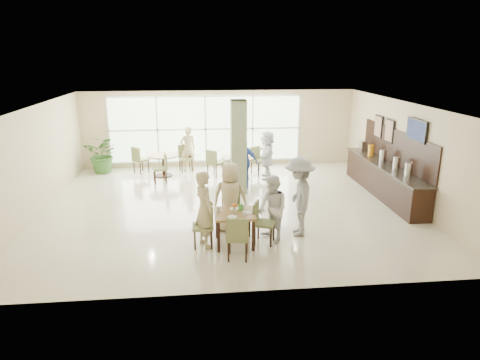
{
  "coord_description": "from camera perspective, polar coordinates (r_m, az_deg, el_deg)",
  "views": [
    {
      "loc": [
        -0.82,
        -11.21,
        4.1
      ],
      "look_at": [
        0.2,
        -1.2,
        1.1
      ],
      "focal_mm": 32.0,
      "sensor_mm": 36.0,
      "label": 1
    }
  ],
  "objects": [
    {
      "name": "teen_far",
      "position": [
        10.06,
        -1.29,
        -2.32
      ],
      "size": [
        0.89,
        0.61,
        1.67
      ],
      "primitive_type": "imported",
      "rotation": [
        0.0,
        0.0,
        2.93
      ],
      "color": "tan",
      "rests_on": "ground"
    },
    {
      "name": "ground",
      "position": [
        11.96,
        -1.54,
        -3.45
      ],
      "size": [
        10.0,
        10.0,
        0.0
      ],
      "primitive_type": "plane",
      "color": "beige",
      "rests_on": "ground"
    },
    {
      "name": "teen_standing",
      "position": [
        9.92,
        7.87,
        -2.21
      ],
      "size": [
        0.82,
        1.27,
        1.86
      ],
      "primitive_type": "imported",
      "rotation": [
        0.0,
        0.0,
        -1.68
      ],
      "color": "#949496",
      "rests_on": "ground"
    },
    {
      "name": "round_table_left",
      "position": [
        14.94,
        -10.2,
        2.67
      ],
      "size": [
        1.1,
        1.1,
        0.75
      ],
      "color": "brown",
      "rests_on": "ground"
    },
    {
      "name": "buffet_counter",
      "position": [
        13.43,
        18.69,
        0.38
      ],
      "size": [
        0.64,
        4.7,
        1.95
      ],
      "color": "black",
      "rests_on": "ground"
    },
    {
      "name": "teen_left",
      "position": [
        9.29,
        -4.76,
        -3.91
      ],
      "size": [
        0.63,
        0.73,
        1.71
      ],
      "primitive_type": "imported",
      "rotation": [
        0.0,
        0.0,
        1.99
      ],
      "color": "tan",
      "rests_on": "ground"
    },
    {
      "name": "chairs_main_table",
      "position": [
        9.48,
        -0.87,
        -5.88
      ],
      "size": [
        1.89,
        2.04,
        0.95
      ],
      "color": "olive",
      "rests_on": "ground"
    },
    {
      "name": "wall_tv",
      "position": [
        12.23,
        22.5,
        6.17
      ],
      "size": [
        0.06,
        1.0,
        0.58
      ],
      "color": "black",
      "rests_on": "ground"
    },
    {
      "name": "round_table_right",
      "position": [
        14.4,
        -0.23,
        2.46
      ],
      "size": [
        1.15,
        1.15,
        0.75
      ],
      "color": "brown",
      "rests_on": "ground"
    },
    {
      "name": "room_shell",
      "position": [
        11.49,
        -1.6,
        4.56
      ],
      "size": [
        10.0,
        10.0,
        10.0
      ],
      "color": "white",
      "rests_on": "ground"
    },
    {
      "name": "chairs_table_left",
      "position": [
        15.03,
        -10.33,
        2.36
      ],
      "size": [
        2.17,
        1.87,
        0.95
      ],
      "color": "olive",
      "rests_on": "ground"
    },
    {
      "name": "column",
      "position": [
        12.76,
        -0.2,
        4.38
      ],
      "size": [
        0.45,
        0.45,
        2.8
      ],
      "primitive_type": "cube",
      "color": "#667350",
      "rests_on": "ground"
    },
    {
      "name": "tabletop_clutter",
      "position": [
        9.35,
        -0.52,
        -3.99
      ],
      "size": [
        0.74,
        0.68,
        0.21
      ],
      "color": "white",
      "rests_on": "main_table"
    },
    {
      "name": "adult_a",
      "position": [
        13.44,
        0.42,
        2.37
      ],
      "size": [
        1.05,
        0.77,
        1.6
      ],
      "primitive_type": "imported",
      "rotation": [
        0.0,
        0.0,
        -0.28
      ],
      "color": "#426BC8",
      "rests_on": "ground"
    },
    {
      "name": "window_bank",
      "position": [
        15.91,
        -4.61,
        6.77
      ],
      "size": [
        7.0,
        0.04,
        7.0
      ],
      "color": "silver",
      "rests_on": "ground"
    },
    {
      "name": "framed_art_b",
      "position": [
        14.41,
        17.99,
        6.81
      ],
      "size": [
        0.05,
        0.55,
        0.7
      ],
      "color": "black",
      "rests_on": "ground"
    },
    {
      "name": "chairs_table_right",
      "position": [
        14.43,
        -0.31,
        2.05
      ],
      "size": [
        2.17,
        1.91,
        0.95
      ],
      "color": "olive",
      "rests_on": "ground"
    },
    {
      "name": "teen_right",
      "position": [
        9.57,
        4.38,
        -3.86
      ],
      "size": [
        0.83,
        0.91,
        1.52
      ],
      "primitive_type": "imported",
      "rotation": [
        0.0,
        0.0,
        -1.15
      ],
      "color": "white",
      "rests_on": "ground"
    },
    {
      "name": "potted_plant",
      "position": [
        15.87,
        -17.77,
        3.29
      ],
      "size": [
        1.44,
        1.44,
        1.33
      ],
      "primitive_type": "imported",
      "rotation": [
        0.0,
        0.0,
        -0.23
      ],
      "color": "#336327",
      "rests_on": "ground"
    },
    {
      "name": "framed_art_a",
      "position": [
        13.69,
        19.3,
        6.21
      ],
      "size": [
        0.05,
        0.55,
        0.7
      ],
      "color": "black",
      "rests_on": "ground"
    },
    {
      "name": "adult_b",
      "position": [
        14.44,
        3.62,
        3.39
      ],
      "size": [
        0.89,
        1.59,
        1.62
      ],
      "primitive_type": "imported",
      "rotation": [
        0.0,
        0.0,
        -1.74
      ],
      "color": "white",
      "rests_on": "ground"
    },
    {
      "name": "adult_standing",
      "position": [
        15.45,
        -6.95,
        4.16
      ],
      "size": [
        0.68,
        0.56,
        1.61
      ],
      "primitive_type": "imported",
      "rotation": [
        0.0,
        0.0,
        3.49
      ],
      "color": "tan",
      "rests_on": "ground"
    },
    {
      "name": "main_table",
      "position": [
        9.4,
        -0.75,
        -4.95
      ],
      "size": [
        0.88,
        0.88,
        0.75
      ],
      "color": "brown",
      "rests_on": "ground"
    }
  ]
}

